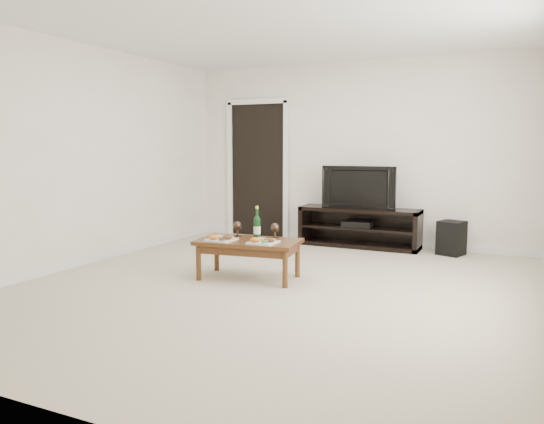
{
  "coord_description": "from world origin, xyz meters",
  "views": [
    {
      "loc": [
        2.2,
        -4.68,
        1.42
      ],
      "look_at": [
        -0.24,
        0.48,
        0.7
      ],
      "focal_mm": 35.0,
      "sensor_mm": 36.0,
      "label": 1
    }
  ],
  "objects_px": {
    "media_console": "(359,227)",
    "television": "(360,187)",
    "coffee_table": "(249,259)",
    "subwoofer": "(451,238)"
  },
  "relations": [
    {
      "from": "media_console",
      "to": "television",
      "type": "bearing_deg",
      "value": 0.0
    },
    {
      "from": "television",
      "to": "coffee_table",
      "type": "distance_m",
      "value": 2.42
    },
    {
      "from": "media_console",
      "to": "coffee_table",
      "type": "distance_m",
      "value": 2.33
    },
    {
      "from": "media_console",
      "to": "coffee_table",
      "type": "relative_size",
      "value": 1.56
    },
    {
      "from": "television",
      "to": "subwoofer",
      "type": "distance_m",
      "value": 1.39
    },
    {
      "from": "television",
      "to": "subwoofer",
      "type": "bearing_deg",
      "value": -5.0
    },
    {
      "from": "subwoofer",
      "to": "television",
      "type": "bearing_deg",
      "value": -162.1
    },
    {
      "from": "media_console",
      "to": "coffee_table",
      "type": "bearing_deg",
      "value": -103.93
    },
    {
      "from": "media_console",
      "to": "subwoofer",
      "type": "relative_size",
      "value": 3.79
    },
    {
      "from": "media_console",
      "to": "coffee_table",
      "type": "xyz_separation_m",
      "value": [
        -0.56,
        -2.26,
        -0.07
      ]
    }
  ]
}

